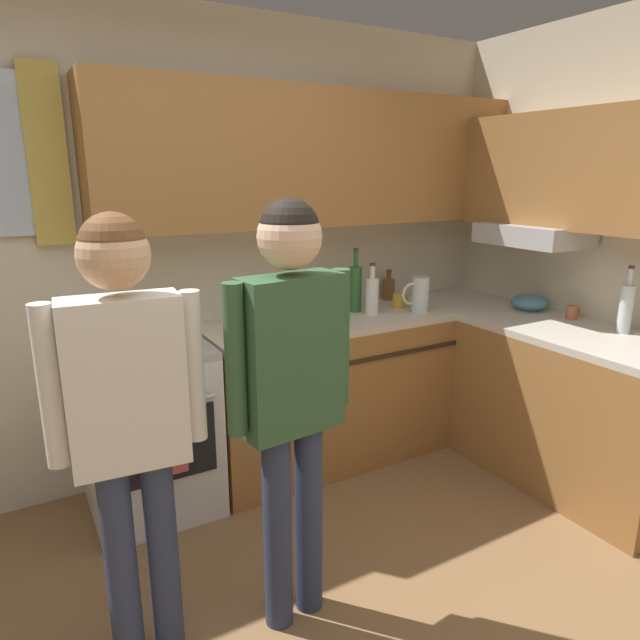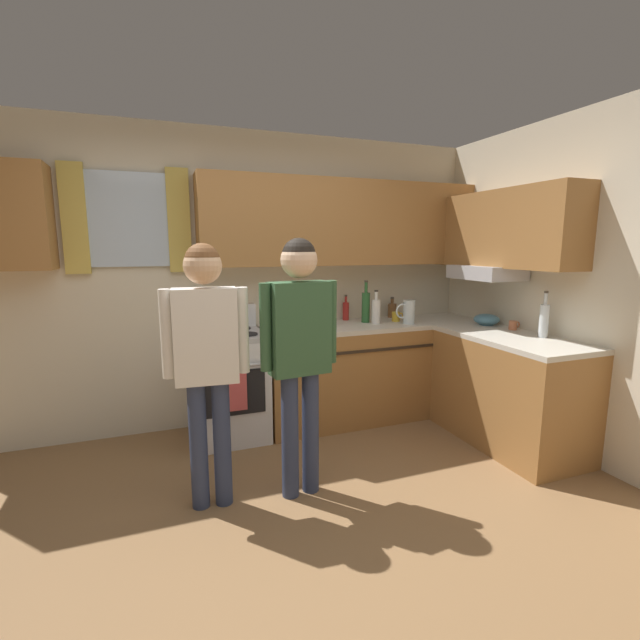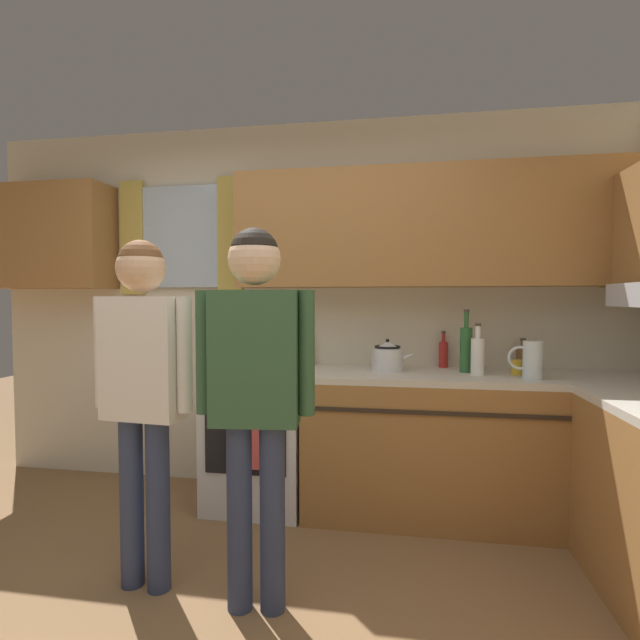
% 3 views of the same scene
% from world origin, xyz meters
% --- Properties ---
extents(ground_plane, '(12.00, 12.00, 0.00)m').
position_xyz_m(ground_plane, '(0.00, 0.00, 0.00)').
color(ground_plane, olive).
extents(back_wall_unit, '(4.60, 0.42, 2.60)m').
position_xyz_m(back_wall_unit, '(0.09, 1.81, 1.52)').
color(back_wall_unit, beige).
rests_on(back_wall_unit, ground).
extents(right_wall_unit, '(0.52, 4.05, 2.60)m').
position_xyz_m(right_wall_unit, '(2.30, 0.10, 1.40)').
color(right_wall_unit, beige).
rests_on(right_wall_unit, ground).
extents(kitchen_counter_run, '(2.11, 1.87, 0.90)m').
position_xyz_m(kitchen_counter_run, '(1.52, 1.19, 0.45)').
color(kitchen_counter_run, '#9E6B38').
rests_on(kitchen_counter_run, ground).
extents(stove_oven, '(0.63, 0.67, 1.10)m').
position_xyz_m(stove_oven, '(-0.14, 1.54, 0.47)').
color(stove_oven, silver).
rests_on(stove_oven, ground).
extents(bottle_milk_white, '(0.08, 0.08, 0.31)m').
position_xyz_m(bottle_milk_white, '(1.23, 1.50, 1.02)').
color(bottle_milk_white, white).
rests_on(bottle_milk_white, kitchen_counter_run).
extents(bottle_wine_green, '(0.08, 0.08, 0.39)m').
position_xyz_m(bottle_wine_green, '(1.18, 1.60, 1.05)').
color(bottle_wine_green, '#2D6633').
rests_on(bottle_wine_green, kitchen_counter_run).
extents(bottle_sauce_red, '(0.06, 0.06, 0.25)m').
position_xyz_m(bottle_sauce_red, '(1.06, 1.79, 0.99)').
color(bottle_sauce_red, red).
rests_on(bottle_sauce_red, kitchen_counter_run).
extents(bottle_tall_clear, '(0.07, 0.07, 0.37)m').
position_xyz_m(bottle_tall_clear, '(2.17, 0.48, 1.04)').
color(bottle_tall_clear, silver).
rests_on(bottle_tall_clear, kitchen_counter_run).
extents(bottle_squat_brown, '(0.08, 0.08, 0.21)m').
position_xyz_m(bottle_squat_brown, '(1.56, 1.77, 0.98)').
color(bottle_squat_brown, brown).
rests_on(bottle_squat_brown, kitchen_counter_run).
extents(cup_terracotta, '(0.11, 0.07, 0.08)m').
position_xyz_m(cup_terracotta, '(2.20, 0.81, 0.94)').
color(cup_terracotta, '#B76642').
rests_on(cup_terracotta, kitchen_counter_run).
extents(mug_mustard_yellow, '(0.12, 0.08, 0.09)m').
position_xyz_m(mug_mustard_yellow, '(1.48, 1.55, 0.95)').
color(mug_mustard_yellow, gold).
rests_on(mug_mustard_yellow, kitchen_counter_run).
extents(stovetop_kettle, '(0.27, 0.20, 0.21)m').
position_xyz_m(stovetop_kettle, '(0.69, 1.56, 1.00)').
color(stovetop_kettle, silver).
rests_on(stovetop_kettle, kitchen_counter_run).
extents(water_pitcher, '(0.19, 0.11, 0.22)m').
position_xyz_m(water_pitcher, '(1.51, 1.39, 1.01)').
color(water_pitcher, silver).
rests_on(water_pitcher, kitchen_counter_run).
extents(mixing_bowl, '(0.23, 0.23, 0.10)m').
position_xyz_m(mixing_bowl, '(2.15, 1.09, 0.95)').
color(mixing_bowl, teal).
rests_on(mixing_bowl, kitchen_counter_run).
extents(adult_left, '(0.50, 0.22, 1.63)m').
position_xyz_m(adult_left, '(-0.40, 0.54, 1.03)').
color(adult_left, '#2D3856').
rests_on(adult_left, ground).
extents(adult_in_plaid, '(0.51, 0.22, 1.66)m').
position_xyz_m(adult_in_plaid, '(0.16, 0.47, 1.05)').
color(adult_in_plaid, '#2D3856').
rests_on(adult_in_plaid, ground).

